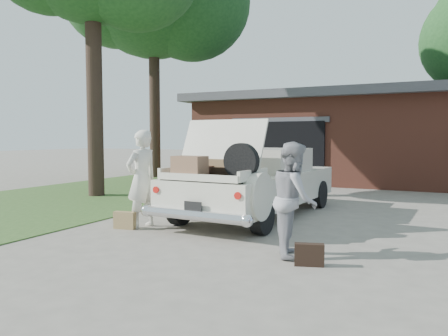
% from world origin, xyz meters
% --- Properties ---
extents(ground, '(90.00, 90.00, 0.00)m').
position_xyz_m(ground, '(0.00, 0.00, 0.00)').
color(ground, gray).
rests_on(ground, ground).
extents(grass_strip, '(6.00, 16.00, 0.02)m').
position_xyz_m(grass_strip, '(-5.50, 3.00, 0.01)').
color(grass_strip, '#2D4C1E').
rests_on(grass_strip, ground).
extents(house, '(12.80, 7.80, 3.30)m').
position_xyz_m(house, '(0.98, 11.47, 1.67)').
color(house, brown).
rests_on(house, ground).
extents(sedan, '(2.19, 5.06, 1.98)m').
position_xyz_m(sedan, '(0.05, 2.05, 0.73)').
color(sedan, silver).
rests_on(sedan, ground).
extents(woman_left, '(0.58, 0.74, 1.79)m').
position_xyz_m(woman_left, '(-1.39, 0.01, 0.90)').
color(woman_left, beige).
rests_on(woman_left, ground).
extents(woman_right, '(0.86, 0.95, 1.59)m').
position_xyz_m(woman_right, '(1.69, -0.62, 0.80)').
color(woman_right, gray).
rests_on(woman_right, ground).
extents(suitcase_left, '(0.42, 0.19, 0.31)m').
position_xyz_m(suitcase_left, '(-1.58, -0.25, 0.16)').
color(suitcase_left, '#A08351').
rests_on(suitcase_left, ground).
extents(suitcase_right, '(0.39, 0.23, 0.29)m').
position_xyz_m(suitcase_right, '(2.02, -1.03, 0.15)').
color(suitcase_right, black).
rests_on(suitcase_right, ground).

